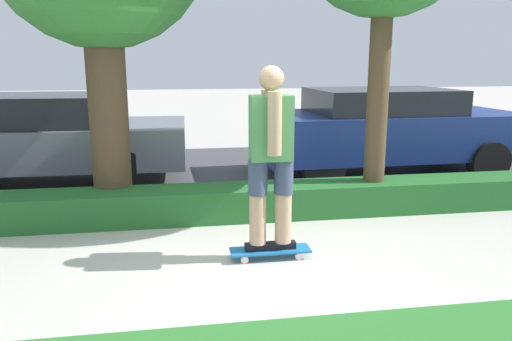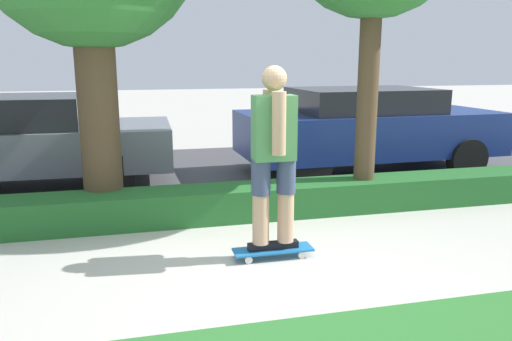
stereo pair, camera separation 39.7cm
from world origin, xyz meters
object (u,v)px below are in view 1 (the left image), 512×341
at_px(skateboard, 270,251).
at_px(skater_person, 271,154).
at_px(parked_car_front, 30,137).
at_px(parked_car_middle, 385,128).

height_order(skateboard, skater_person, skater_person).
distance_m(skater_person, parked_car_front, 4.84).
distance_m(parked_car_front, parked_car_middle, 5.89).
distance_m(skateboard, parked_car_front, 4.88).
relative_size(skateboard, skater_person, 0.44).
bearing_deg(parked_car_front, parked_car_middle, 0.10).
xyz_separation_m(skateboard, skater_person, (-0.00, -0.00, 0.99)).
height_order(skateboard, parked_car_front, parked_car_front).
bearing_deg(parked_car_front, skateboard, -47.49).
relative_size(skater_person, parked_car_middle, 0.40).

